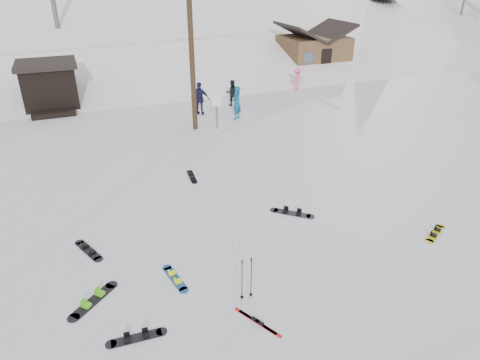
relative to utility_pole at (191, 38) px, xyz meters
name	(u,v)px	position (x,y,z in m)	size (l,w,h in m)	color
ground	(278,319)	(-2.00, -14.00, -4.68)	(200.00, 200.00, 0.00)	white
ski_slope	(105,118)	(-2.00, 41.00, -16.68)	(60.00, 75.00, 45.00)	white
ridge_right	(348,94)	(36.00, 36.00, -15.68)	(34.00, 85.00, 36.00)	white
treeline_right	(380,30)	(34.00, 28.00, -4.68)	(20.00, 60.00, 10.00)	black
treeline_crest	(79,10)	(-2.00, 72.00, -4.68)	(50.00, 6.00, 10.00)	black
utility_pole	(191,38)	(0.00, 0.00, 0.00)	(2.00, 0.26, 9.00)	#3A2819
trail_sign	(217,106)	(1.10, -0.42, -3.41)	(0.50, 0.09, 1.85)	#595B60
lift_hut	(50,85)	(-7.00, 6.94, -3.32)	(3.40, 4.10, 2.75)	black
cabin	(313,52)	(13.00, 10.00, -3.20)	(5.39, 4.40, 3.77)	brown
hero_snowboard	(175,278)	(-4.01, -11.57, -4.66)	(0.47, 1.37, 0.10)	#164892
hero_skis	(258,322)	(-2.53, -13.93, -4.66)	(0.74, 1.33, 0.08)	#B11312
ski_poles	(247,278)	(-2.44, -13.01, -4.03)	(0.35, 0.09, 1.26)	black
board_scatter_a	(137,338)	(-5.38, -13.32, -4.65)	(1.44, 0.33, 0.10)	black
board_scatter_b	(88,250)	(-6.17, -9.30, -4.65)	(0.76, 1.40, 0.10)	black
board_scatter_c	(93,300)	(-6.22, -11.65, -4.65)	(1.35, 1.22, 0.12)	black
board_scatter_d	(292,213)	(0.69, -9.67, -4.65)	(1.29, 1.17, 0.11)	black
board_scatter_e	(435,233)	(4.45, -12.53, -4.65)	(1.29, 0.83, 0.10)	yellow
board_scatter_f	(192,177)	(-1.79, -5.55, -4.66)	(0.34, 1.32, 0.09)	black
skier_teal	(237,103)	(2.65, 0.70, -3.75)	(0.68, 0.45, 1.87)	#0B5373
skier_dark	(232,93)	(3.35, 3.29, -3.90)	(0.76, 0.59, 1.57)	black
skier_pink	(297,79)	(8.90, 5.11, -3.95)	(0.95, 0.54, 1.47)	#F85794
skier_navy	(200,99)	(0.97, 2.23, -3.73)	(1.11, 0.46, 1.90)	#161637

